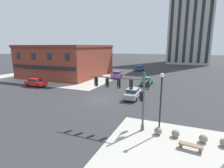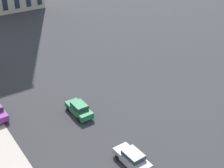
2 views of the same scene
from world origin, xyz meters
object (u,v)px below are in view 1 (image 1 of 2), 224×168
car_cross_westbound (140,68)px  bollard_sphere_curb_d (224,143)px  car_main_northbound_far (117,74)px  car_main_southbound_far (133,93)px  traffic_signal_main (129,91)px  bollard_sphere_curb_b (176,133)px  car_main_northbound_near (147,81)px  bollard_sphere_curb_c (203,139)px  car_parked_curb (35,82)px  bollard_sphere_curb_a (158,131)px  bench_near_signal (191,146)px  street_lamp_corner_near (161,97)px

car_cross_westbound → bollard_sphere_curb_d: bearing=-67.6°
car_main_northbound_far → car_main_southbound_far: bearing=-61.6°
traffic_signal_main → car_main_southbound_far: size_ratio=1.32×
bollard_sphere_curb_b → car_main_northbound_far: size_ratio=0.16×
car_main_northbound_near → bollard_sphere_curb_c: bearing=-66.6°
bollard_sphere_curb_c → car_main_southbound_far: bearing=131.8°
car_cross_westbound → car_parked_curb: size_ratio=1.03×
bollard_sphere_curb_a → bench_near_signal: bearing=-30.7°
bollard_sphere_curb_d → car_cross_westbound: size_ratio=0.15×
car_cross_westbound → car_main_southbound_far: bearing=-78.2°
bollard_sphere_curb_a → street_lamp_corner_near: bearing=54.9°
car_main_northbound_near → car_parked_curb: bearing=-153.7°
car_main_southbound_far → car_parked_curb: bearing=177.6°
bench_near_signal → street_lamp_corner_near: (-2.66, 1.72, 3.23)m
bollard_sphere_curb_b → car_parked_curb: (-27.23, 10.90, 0.57)m
bollard_sphere_curb_d → car_parked_curb: (-30.99, 11.01, 0.57)m
bench_near_signal → bollard_sphere_curb_d: bearing=32.0°
bollard_sphere_curb_d → car_main_northbound_far: 33.00m
bollard_sphere_curb_b → bollard_sphere_curb_d: (3.76, -0.11, 0.00)m
traffic_signal_main → bollard_sphere_curb_d: (8.28, -0.50, -3.36)m
street_lamp_corner_near → car_main_northbound_near: 21.81m
bollard_sphere_curb_c → car_cross_westbound: bearing=110.6°
bollard_sphere_curb_c → street_lamp_corner_near: 4.88m
bollard_sphere_curb_a → car_main_northbound_far: (-14.20, 26.60, 0.57)m
bollard_sphere_curb_b → street_lamp_corner_near: (-1.46, 0.01, 3.21)m
car_cross_westbound → bench_near_signal: bearing=-71.3°
bench_near_signal → car_main_southbound_far: (-8.03, 11.76, 0.59)m
traffic_signal_main → car_cross_westbound: (-8.94, 41.31, -2.79)m
bollard_sphere_curb_a → car_main_northbound_far: car_main_northbound_far is taller
car_main_northbound_far → car_parked_curb: (-11.51, -15.62, 0.00)m
car_main_northbound_near → car_main_northbound_far: (-8.86, 5.54, 0.00)m
bollard_sphere_curb_b → car_main_northbound_near: (-6.87, 20.97, 0.57)m
car_main_southbound_far → street_lamp_corner_near: bearing=-61.9°
bollard_sphere_curb_c → bench_near_signal: bollard_sphere_curb_c is taller
street_lamp_corner_near → car_parked_curb: (-25.77, 10.88, -2.64)m
bench_near_signal → car_main_northbound_near: car_main_northbound_near is taller
car_main_northbound_far → bollard_sphere_curb_a: bearing=-61.9°
car_main_northbound_near → car_cross_westbound: (-6.60, 20.73, 0.00)m
bollard_sphere_curb_c → car_main_northbound_near: car_main_northbound_near is taller
traffic_signal_main → street_lamp_corner_near: bearing=-7.0°
street_lamp_corner_near → car_cross_westbound: (-12.01, 41.69, -2.64)m
bollard_sphere_curb_b → bench_near_signal: (1.21, -1.71, -0.02)m
car_main_southbound_far → car_parked_curb: size_ratio=1.01×
bench_near_signal → car_cross_westbound: bearing=108.7°
bench_near_signal → car_main_southbound_far: car_main_southbound_far is taller
bollard_sphere_curb_d → street_lamp_corner_near: size_ratio=0.12×
bollard_sphere_curb_d → street_lamp_corner_near: (-5.22, 0.13, 3.21)m
bollard_sphere_curb_d → car_main_southbound_far: (-10.58, 10.16, 0.57)m
bollard_sphere_curb_d → car_cross_westbound: 45.23m
car_main_northbound_near → traffic_signal_main: bearing=-83.5°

